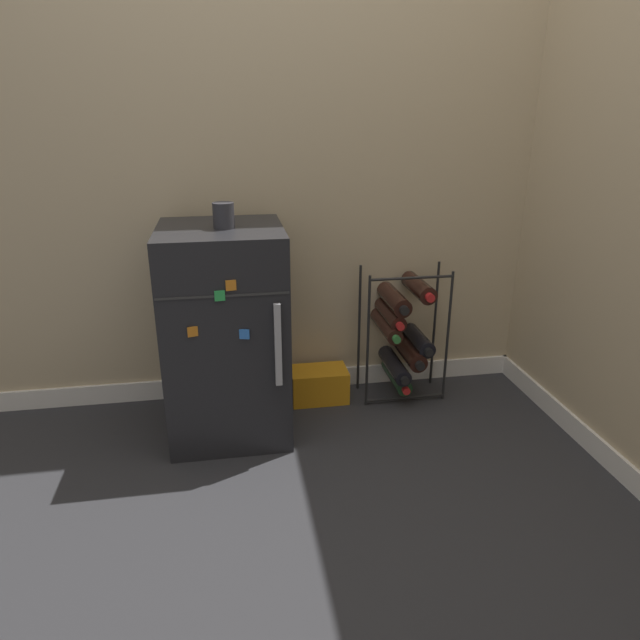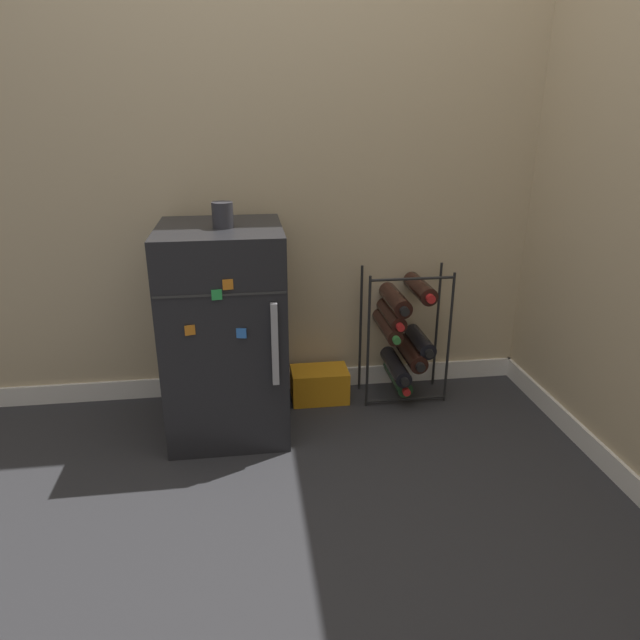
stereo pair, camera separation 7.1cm
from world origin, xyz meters
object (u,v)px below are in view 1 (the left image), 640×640
object	(u,v)px
mini_fridge	(226,333)
soda_box	(320,384)
wine_rack	(401,333)
fridge_top_cup	(224,215)

from	to	relation	value
mini_fridge	soda_box	world-z (taller)	mini_fridge
wine_rack	soda_box	size ratio (longest dim) A/B	2.38
mini_fridge	soda_box	bearing A→B (deg)	22.89
fridge_top_cup	wine_rack	bearing A→B (deg)	13.55
soda_box	fridge_top_cup	world-z (taller)	fridge_top_cup
soda_box	mini_fridge	bearing A→B (deg)	-157.11
mini_fridge	fridge_top_cup	xyz separation A→B (m)	(0.02, -0.02, 0.47)
wine_rack	soda_box	distance (m)	0.44
mini_fridge	fridge_top_cup	world-z (taller)	fridge_top_cup
wine_rack	fridge_top_cup	world-z (taller)	fridge_top_cup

